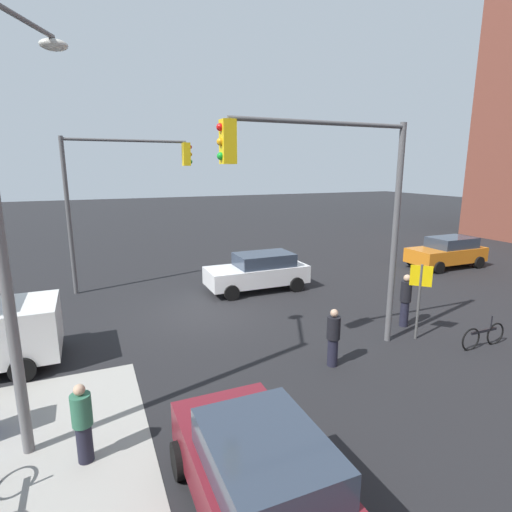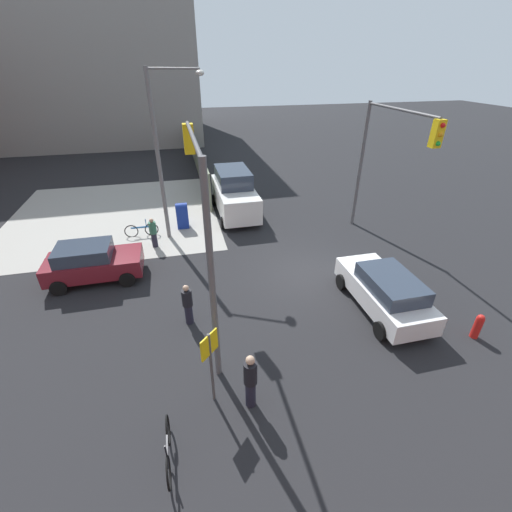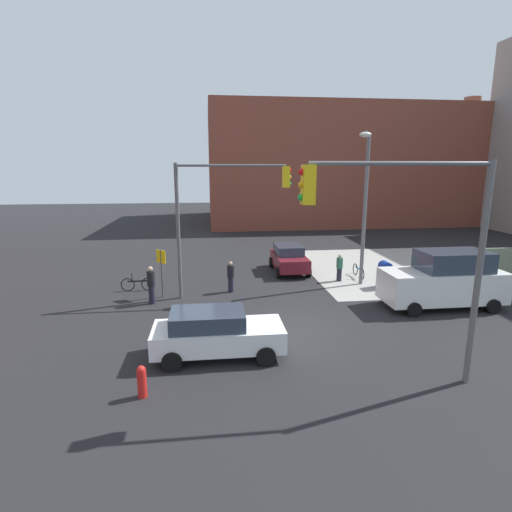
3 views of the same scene
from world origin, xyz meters
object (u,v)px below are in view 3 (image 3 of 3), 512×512
at_px(van_white_delivery, 445,280).
at_px(bicycle_at_crosswalk, 138,284).
at_px(street_lamp_corner, 365,199).
at_px(sedan_white, 216,333).
at_px(bicycle_leaning_on_fence, 358,271).
at_px(smokestack, 466,161).
at_px(mailbox_blue, 385,274).
at_px(traffic_signal_nw_corner, 222,203).
at_px(pedestrian_crossing, 339,267).
at_px(pedestrian_walking_north, 231,276).
at_px(traffic_signal_se_corner, 414,230).
at_px(pedestrian_waiting, 151,284).
at_px(fire_hydrant, 142,381).
at_px(hatchback_maroon, 289,258).

relative_size(van_white_delivery, bicycle_at_crosswalk, 3.09).
height_order(street_lamp_corner, bicycle_at_crosswalk, street_lamp_corner).
xyz_separation_m(sedan_white, bicycle_leaning_on_fence, (8.50, 9.12, -0.50)).
height_order(smokestack, mailbox_blue, smokestack).
bearing_deg(street_lamp_corner, mailbox_blue, -21.94).
bearing_deg(street_lamp_corner, sedan_white, -137.04).
distance_m(traffic_signal_nw_corner, bicycle_at_crosswalk, 6.33).
height_order(pedestrian_crossing, bicycle_at_crosswalk, pedestrian_crossing).
bearing_deg(pedestrian_crossing, pedestrian_walking_north, 172.00).
bearing_deg(traffic_signal_se_corner, street_lamp_corner, 75.51).
xyz_separation_m(sedan_white, pedestrian_waiting, (-2.90, 5.73, 0.10)).
height_order(traffic_signal_nw_corner, traffic_signal_se_corner, same).
relative_size(pedestrian_walking_north, bicycle_leaning_on_fence, 0.92).
xyz_separation_m(street_lamp_corner, van_white_delivery, (2.53, -3.67, -3.42)).
height_order(pedestrian_crossing, pedestrian_waiting, pedestrian_waiting).
bearing_deg(pedestrian_waiting, traffic_signal_nw_corner, -96.06).
bearing_deg(traffic_signal_nw_corner, van_white_delivery, -15.17).
bearing_deg(traffic_signal_nw_corner, pedestrian_waiting, -168.39).
distance_m(pedestrian_waiting, bicycle_at_crosswalk, 2.49).
xyz_separation_m(traffic_signal_nw_corner, mailbox_blue, (8.59, 0.50, -3.87)).
bearing_deg(pedestrian_crossing, van_white_delivery, -74.24).
relative_size(traffic_signal_se_corner, mailbox_blue, 4.55).
distance_m(mailbox_blue, sedan_white, 11.44).
xyz_separation_m(street_lamp_corner, mailbox_blue, (1.16, -0.47, -3.94)).
relative_size(fire_hydrant, pedestrian_waiting, 0.52).
xyz_separation_m(pedestrian_walking_north, bicycle_at_crosswalk, (-4.80, 0.80, -0.49)).
bearing_deg(mailbox_blue, bicycle_at_crosswalk, 175.60).
height_order(traffic_signal_se_corner, pedestrian_walking_north, traffic_signal_se_corner).
height_order(smokestack, bicycle_at_crosswalk, smokestack).
relative_size(sedan_white, bicycle_at_crosswalk, 2.51).
height_order(street_lamp_corner, fire_hydrant, street_lamp_corner).
bearing_deg(bicycle_at_crosswalk, traffic_signal_se_corner, -48.58).
relative_size(mailbox_blue, hatchback_maroon, 0.37).
bearing_deg(pedestrian_waiting, hatchback_maroon, -73.62).
bearing_deg(bicycle_leaning_on_fence, hatchback_maroon, 155.49).
xyz_separation_m(street_lamp_corner, bicycle_leaning_on_fence, (0.56, 1.73, -4.35)).
height_order(smokestack, traffic_signal_se_corner, smokestack).
distance_m(sedan_white, pedestrian_walking_north, 7.18).
relative_size(traffic_signal_se_corner, pedestrian_waiting, 3.60).
relative_size(van_white_delivery, pedestrian_walking_north, 3.35).
bearing_deg(smokestack, mailbox_blue, -129.64).
bearing_deg(bicycle_at_crosswalk, fire_hydrant, -79.97).
relative_size(smokestack, street_lamp_corner, 1.76).
bearing_deg(street_lamp_corner, bicycle_at_crosswalk, 177.43).
bearing_deg(mailbox_blue, fire_hydrant, -140.60).
xyz_separation_m(hatchback_maroon, bicycle_leaning_on_fence, (3.80, -1.73, -0.50)).
bearing_deg(pedestrian_walking_north, pedestrian_crossing, -133.86).
height_order(traffic_signal_nw_corner, bicycle_at_crosswalk, traffic_signal_nw_corner).
bearing_deg(hatchback_maroon, pedestrian_crossing, -45.32).
bearing_deg(pedestrian_walking_north, hatchback_maroon, -101.18).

